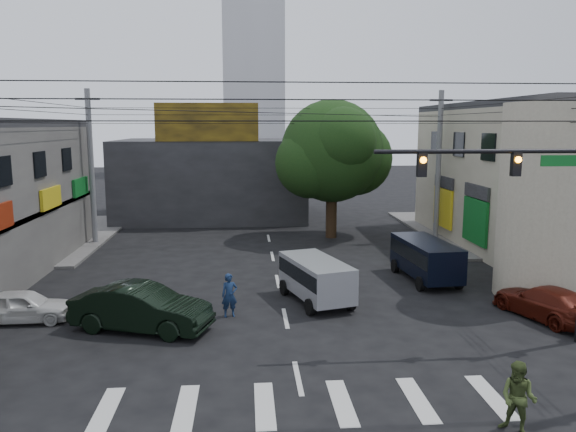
{
  "coord_description": "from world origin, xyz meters",
  "views": [
    {
      "loc": [
        -1.42,
        -17.92,
        7.1
      ],
      "look_at": [
        0.25,
        4.0,
        3.54
      ],
      "focal_mm": 35.0,
      "sensor_mm": 36.0,
      "label": 1
    }
  ],
  "objects": [
    {
      "name": "ground",
      "position": [
        0.0,
        0.0,
        0.0
      ],
      "size": [
        160.0,
        160.0,
        0.0
      ],
      "primitive_type": "plane",
      "color": "black",
      "rests_on": "ground"
    },
    {
      "name": "sidewalk_far_right",
      "position": [
        18.0,
        18.0,
        0.07
      ],
      "size": [
        16.0,
        16.0,
        0.15
      ],
      "primitive_type": "cube",
      "color": "#514F4C",
      "rests_on": "ground"
    },
    {
      "name": "corner_column",
      "position": [
        11.0,
        4.0,
        4.0
      ],
      "size": [
        4.0,
        4.0,
        8.0
      ],
      "primitive_type": "cylinder",
      "color": "gray",
      "rests_on": "ground"
    },
    {
      "name": "building_far",
      "position": [
        -4.0,
        26.0,
        3.0
      ],
      "size": [
        14.0,
        10.0,
        6.0
      ],
      "primitive_type": "cube",
      "color": "#232326",
      "rests_on": "ground"
    },
    {
      "name": "billboard",
      "position": [
        -4.0,
        21.1,
        7.3
      ],
      "size": [
        7.0,
        0.3,
        2.6
      ],
      "primitive_type": "cube",
      "color": "olive",
      "rests_on": "building_far"
    },
    {
      "name": "tower_distant",
      "position": [
        0.0,
        70.0,
        22.0
      ],
      "size": [
        9.0,
        9.0,
        44.0
      ],
      "primitive_type": "cube",
      "color": "silver",
      "rests_on": "ground"
    },
    {
      "name": "street_tree",
      "position": [
        4.0,
        17.0,
        5.47
      ],
      "size": [
        6.4,
        6.4,
        8.7
      ],
      "color": "black",
      "rests_on": "ground"
    },
    {
      "name": "traffic_gantry",
      "position": [
        7.82,
        -1.0,
        4.83
      ],
      "size": [
        7.1,
        0.35,
        7.2
      ],
      "color": "black",
      "rests_on": "ground"
    },
    {
      "name": "utility_pole_far_left",
      "position": [
        -10.5,
        16.0,
        4.6
      ],
      "size": [
        0.32,
        0.32,
        9.2
      ],
      "primitive_type": "cylinder",
      "color": "#59595B",
      "rests_on": "ground"
    },
    {
      "name": "utility_pole_far_right",
      "position": [
        10.5,
        16.0,
        4.6
      ],
      "size": [
        0.32,
        0.32,
        9.2
      ],
      "primitive_type": "cylinder",
      "color": "#59595B",
      "rests_on": "ground"
    },
    {
      "name": "dark_sedan",
      "position": [
        -5.09,
        1.18,
        0.8
      ],
      "size": [
        4.6,
        5.89,
        1.61
      ],
      "primitive_type": "imported",
      "rotation": [
        0.0,
        0.0,
        1.25
      ],
      "color": "black",
      "rests_on": "ground"
    },
    {
      "name": "white_compact",
      "position": [
        -9.56,
        2.4,
        0.59
      ],
      "size": [
        1.56,
        3.54,
        1.18
      ],
      "primitive_type": "imported",
      "rotation": [
        0.0,
        0.0,
        1.59
      ],
      "color": "silver",
      "rests_on": "ground"
    },
    {
      "name": "maroon_sedan",
      "position": [
        9.61,
        1.28,
        0.62
      ],
      "size": [
        4.18,
        5.26,
        1.24
      ],
      "primitive_type": "imported",
      "rotation": [
        0.0,
        0.0,
        3.45
      ],
      "color": "#46120A",
      "rests_on": "ground"
    },
    {
      "name": "silver_minivan",
      "position": [
        1.37,
        3.86,
        0.87
      ],
      "size": [
        5.0,
        3.93,
        1.75
      ],
      "primitive_type": null,
      "rotation": [
        0.0,
        0.0,
        1.86
      ],
      "color": "#9C9EA4",
      "rests_on": "ground"
    },
    {
      "name": "navy_van",
      "position": [
        6.81,
        6.68,
        0.93
      ],
      "size": [
        4.93,
        2.56,
        1.85
      ],
      "primitive_type": null,
      "rotation": [
        0.0,
        0.0,
        1.66
      ],
      "color": "black",
      "rests_on": "ground"
    },
    {
      "name": "traffic_officer",
      "position": [
        -2.07,
        2.38,
        0.82
      ],
      "size": [
        0.76,
        0.63,
        1.65
      ],
      "primitive_type": "imported",
      "rotation": [
        0.0,
        0.0,
        0.2
      ],
      "color": "#132545",
      "rests_on": "ground"
    },
    {
      "name": "pedestrian_olive",
      "position": [
        4.81,
        -6.26,
        0.87
      ],
      "size": [
        1.51,
        1.51,
        1.74
      ],
      "primitive_type": "imported",
      "rotation": [
        0.0,
        0.0,
        -0.8
      ],
      "color": "#394821",
      "rests_on": "ground"
    }
  ]
}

